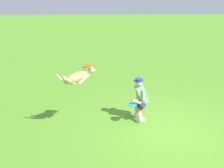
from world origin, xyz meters
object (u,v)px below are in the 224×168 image
Objects in this scene: dog at (78,77)px; frisbee_flying at (87,66)px; frisbee_held at (132,105)px; person at (140,98)px.

frisbee_flying reaches higher than dog.
frisbee_held is at bearing -177.46° from frisbee_flying.
frisbee_flying reaches higher than person.
dog is at bearing 6.13° from frisbee_held.
dog is (1.73, 0.44, 0.82)m from person.
frisbee_flying is (-0.25, -0.10, 0.26)m from dog.
person is at bearing -9.15° from dog.
frisbee_flying is 1.69m from frisbee_held.
person is 1.97m from dog.
frisbee_flying is at bearing -0.67° from dog.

